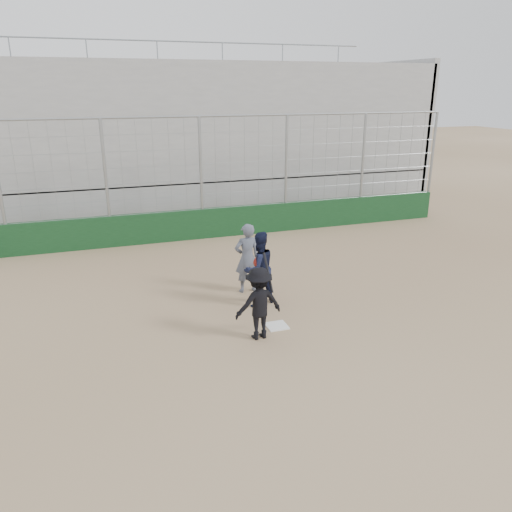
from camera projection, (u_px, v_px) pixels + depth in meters
name	position (u px, v px, depth m)	size (l,w,h in m)	color
ground	(277.00, 326.00, 10.73)	(90.00, 90.00, 0.00)	brown
home_plate	(277.00, 326.00, 10.72)	(0.44, 0.44, 0.02)	white
backstop	(202.00, 210.00, 16.69)	(18.10, 0.25, 4.04)	#103317
bleachers	(174.00, 137.00, 20.49)	(20.25, 6.70, 6.98)	gray
batter_at_plate	(259.00, 303.00, 10.03)	(1.03, 0.76, 1.70)	black
catcher_crouched	(259.00, 281.00, 11.60)	(1.06, 0.96, 1.20)	black
umpire	(247.00, 262.00, 12.32)	(0.64, 0.42, 1.58)	#505665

